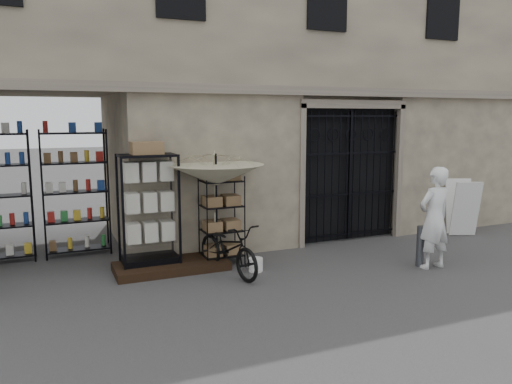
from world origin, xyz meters
name	(u,v)px	position (x,y,z in m)	size (l,w,h in m)	color
ground	(331,278)	(0.00, 0.00, 0.00)	(80.00, 80.00, 0.00)	black
main_building	(243,39)	(0.00, 4.00, 4.50)	(14.00, 4.00, 9.00)	tan
shop_recess	(39,185)	(-4.50, 2.80, 1.50)	(3.00, 1.70, 3.00)	black
shop_shelving	(37,195)	(-4.55, 3.30, 1.25)	(2.70, 0.50, 2.50)	black
iron_gate	(346,173)	(1.75, 2.28, 1.50)	(2.50, 0.21, 3.00)	black
step_platform	(171,266)	(-2.40, 1.55, 0.07)	(2.00, 0.90, 0.15)	black
display_cabinet	(149,214)	(-2.74, 1.71, 1.02)	(1.06, 0.77, 2.10)	black
wire_rack	(222,220)	(-1.40, 1.63, 0.81)	(0.88, 0.77, 1.66)	black
market_umbrella	(216,169)	(-1.54, 1.51, 1.80)	(1.94, 1.96, 2.50)	black
white_bucket	(256,265)	(-1.03, 0.89, 0.12)	(0.25, 0.25, 0.24)	white
bicycle	(229,273)	(-1.52, 0.96, 0.00)	(0.61, 0.92, 1.76)	black
steel_bollard	(420,246)	(1.88, -0.03, 0.38)	(0.14, 0.14, 0.76)	#4F5259
shopkeeper	(432,268)	(2.02, -0.19, 0.00)	(0.68, 1.86, 0.44)	white
easel_sign	(462,207)	(4.45, 1.50, 0.66)	(0.83, 0.88, 1.27)	silver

